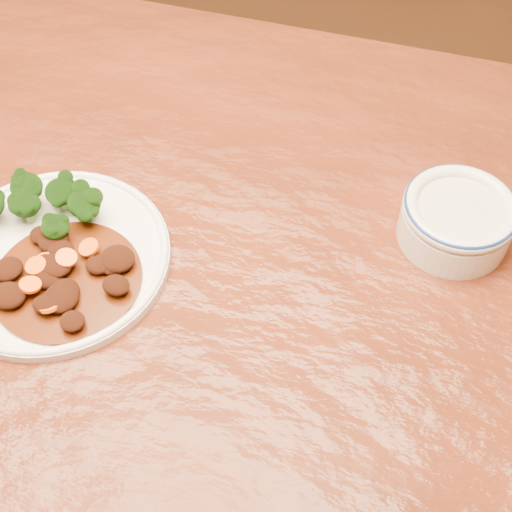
% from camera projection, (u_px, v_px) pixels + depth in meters
% --- Properties ---
extents(ground, '(4.00, 4.00, 0.00)m').
position_uv_depth(ground, '(189.00, 466.00, 1.45)').
color(ground, '#492312').
rests_on(ground, ground).
extents(dining_table, '(1.60, 1.09, 0.75)m').
position_uv_depth(dining_table, '(150.00, 270.00, 0.92)').
color(dining_table, '#5D2310').
rests_on(dining_table, ground).
extents(dinner_plate, '(0.27, 0.27, 0.02)m').
position_uv_depth(dinner_plate, '(54.00, 257.00, 0.82)').
color(dinner_plate, white).
rests_on(dinner_plate, dining_table).
extents(broccoli_florets, '(0.14, 0.09, 0.05)m').
position_uv_depth(broccoli_florets, '(38.00, 202.00, 0.83)').
color(broccoli_florets, '#6C9E52').
rests_on(broccoli_florets, dinner_plate).
extents(mince_stew, '(0.17, 0.17, 0.03)m').
position_uv_depth(mince_stew, '(63.00, 274.00, 0.79)').
color(mince_stew, '#491C07').
rests_on(mince_stew, dinner_plate).
extents(dip_bowl, '(0.13, 0.13, 0.06)m').
position_uv_depth(dip_bowl, '(457.00, 218.00, 0.82)').
color(dip_bowl, beige).
rests_on(dip_bowl, dining_table).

